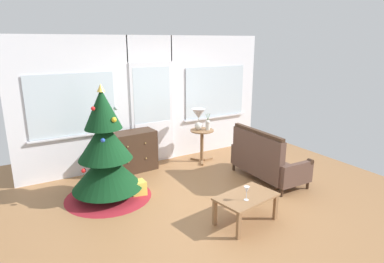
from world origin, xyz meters
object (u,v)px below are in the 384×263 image
(gift_box, at_px, (138,188))
(dresser_cabinet, at_px, (132,151))
(christmas_tree, at_px, (106,157))
(wine_glass, at_px, (247,190))
(flower_vase, at_px, (208,124))
(side_table, at_px, (202,139))
(table_lamp, at_px, (199,116))
(settee_sofa, at_px, (265,160))
(coffee_table, at_px, (246,200))

(gift_box, bearing_deg, dresser_cabinet, 73.58)
(christmas_tree, bearing_deg, wine_glass, -53.70)
(flower_vase, distance_m, gift_box, 2.09)
(side_table, relative_size, table_lamp, 1.55)
(christmas_tree, distance_m, settee_sofa, 2.76)
(side_table, relative_size, coffee_table, 0.75)
(christmas_tree, xyz_separation_m, side_table, (2.17, 0.61, -0.20))
(dresser_cabinet, xyz_separation_m, table_lamp, (1.36, -0.21, 0.58))
(dresser_cabinet, distance_m, wine_glass, 2.76)
(christmas_tree, distance_m, wine_glass, 2.27)
(gift_box, bearing_deg, table_lamp, 26.56)
(dresser_cabinet, height_order, side_table, dresser_cabinet)
(flower_vase, bearing_deg, dresser_cabinet, 168.40)
(side_table, height_order, table_lamp, table_lamp)
(wine_glass, bearing_deg, gift_box, 118.75)
(dresser_cabinet, bearing_deg, coffee_table, -75.42)
(settee_sofa, bearing_deg, gift_box, 165.03)
(table_lamp, distance_m, wine_glass, 2.63)
(settee_sofa, bearing_deg, table_lamp, 110.13)
(christmas_tree, relative_size, flower_vase, 5.24)
(coffee_table, height_order, wine_glass, wine_glass)
(christmas_tree, height_order, wine_glass, christmas_tree)
(settee_sofa, xyz_separation_m, table_lamp, (-0.52, 1.42, 0.59))
(settee_sofa, relative_size, side_table, 2.09)
(table_lamp, distance_m, flower_vase, 0.25)
(christmas_tree, xyz_separation_m, dresser_cabinet, (0.75, 0.87, -0.29))
(settee_sofa, distance_m, flower_vase, 1.43)
(flower_vase, relative_size, coffee_table, 0.38)
(table_lamp, xyz_separation_m, flower_vase, (0.16, -0.10, -0.17))
(dresser_cabinet, distance_m, gift_box, 1.13)
(christmas_tree, distance_m, table_lamp, 2.23)
(table_lamp, bearing_deg, wine_glass, -107.32)
(side_table, bearing_deg, christmas_tree, -164.23)
(settee_sofa, bearing_deg, christmas_tree, 163.71)
(wine_glass, bearing_deg, flower_vase, 68.57)
(table_lamp, bearing_deg, dresser_cabinet, 171.14)
(dresser_cabinet, distance_m, table_lamp, 1.50)
(settee_sofa, distance_m, side_table, 1.46)
(settee_sofa, xyz_separation_m, gift_box, (-2.19, 0.59, -0.26))
(christmas_tree, xyz_separation_m, wine_glass, (1.34, -1.82, -0.14))
(settee_sofa, bearing_deg, flower_vase, 105.28)
(flower_vase, distance_m, coffee_table, 2.47)
(table_lamp, relative_size, wine_glass, 2.26)
(dresser_cabinet, bearing_deg, flower_vase, -11.60)
(christmas_tree, relative_size, table_lamp, 4.17)
(christmas_tree, relative_size, side_table, 2.68)
(settee_sofa, height_order, flower_vase, flower_vase)
(table_lamp, bearing_deg, settee_sofa, -69.87)
(gift_box, bearing_deg, side_table, 24.68)
(flower_vase, xyz_separation_m, wine_glass, (-0.93, -2.38, -0.26))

